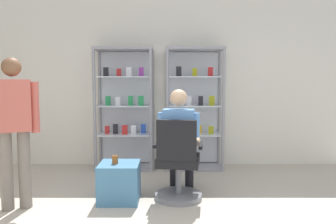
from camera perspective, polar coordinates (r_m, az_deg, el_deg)
name	(u,v)px	position (r m, az deg, el deg)	size (l,w,h in m)	color
back_wall	(160,83)	(5.43, -1.35, 5.00)	(6.00, 0.10, 2.70)	silver
display_cabinet_left	(126,108)	(5.25, -7.39, 0.71)	(0.90, 0.45, 1.90)	gray
display_cabinet_right	(194,108)	(5.23, 4.62, 0.71)	(0.90, 0.45, 1.90)	gray
office_chair	(179,167)	(3.84, 1.84, -9.53)	(0.60, 0.56, 0.96)	slate
seated_shopkeeper	(180,137)	(3.93, 2.11, -4.44)	(0.53, 0.60, 1.29)	black
storage_crate	(120,182)	(3.91, -8.33, -11.94)	(0.46, 0.45, 0.44)	teal
tea_glass	(116,160)	(3.83, -9.10, -8.18)	(0.07, 0.07, 0.09)	brown
standing_customer	(14,123)	(3.86, -25.14, -1.80)	(0.49, 0.34, 1.63)	slate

